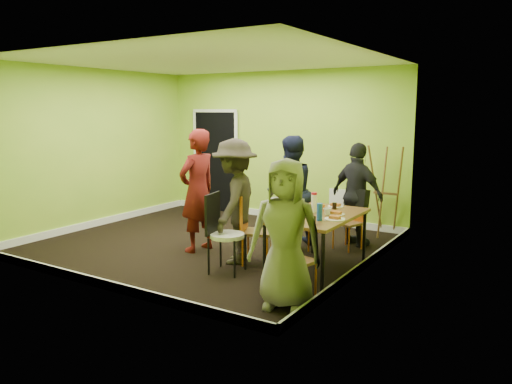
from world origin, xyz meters
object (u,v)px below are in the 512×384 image
chair_back_end (355,206)px  easel (385,191)px  chair_left_near (252,225)px  person_left_far (290,192)px  person_back_end (357,195)px  chair_bentwood (222,229)px  chair_left_far (290,217)px  thermos (314,204)px  chair_front_end (292,255)px  person_front_end (285,234)px  person_standing (198,191)px  dining_table (318,218)px  blue_bottle (320,212)px  person_left_near (235,201)px  orange_bottle (323,208)px

chair_back_end → easel: easel is taller
chair_left_near → person_left_far: (0.03, 1.04, 0.32)m
easel → person_back_end: bearing=-101.4°
chair_left_near → chair_bentwood: size_ratio=0.93×
chair_left_far → thermos: bearing=67.7°
chair_front_end → person_back_end: person_back_end is taller
chair_bentwood → person_front_end: 1.40m
thermos → easel: bearing=83.5°
chair_bentwood → person_back_end: 2.39m
chair_bentwood → person_standing: 1.13m
person_standing → chair_front_end: bearing=73.1°
dining_table → thermos: bearing=141.2°
chair_back_end → person_back_end: size_ratio=0.57×
chair_bentwood → chair_left_far: bearing=157.5°
person_back_end → person_standing: bearing=58.1°
blue_bottle → person_back_end: (-0.18, 1.78, -0.06)m
person_left_far → person_back_end: person_left_far is taller
easel → blue_bottle: 2.63m
chair_bentwood → blue_bottle: (1.20, 0.37, 0.29)m
blue_bottle → person_standing: bearing=173.2°
chair_left_near → thermos: 0.91m
chair_left_near → person_standing: person_standing is taller
chair_bentwood → person_left_far: size_ratio=0.60×
chair_left_far → chair_left_near: 0.86m
chair_left_far → person_left_near: (-0.37, -0.92, 0.35)m
chair_left_near → person_front_end: person_front_end is taller
chair_front_end → blue_bottle: bearing=104.3°
chair_left_far → orange_bottle: (0.71, -0.41, 0.29)m
chair_left_far → person_back_end: 1.12m
dining_table → chair_bentwood: chair_bentwood is taller
chair_front_end → chair_bentwood: (-1.20, 0.34, 0.07)m
person_left_near → person_back_end: size_ratio=1.07×
thermos → person_left_far: 1.09m
chair_front_end → blue_bottle: blue_bottle is taller
dining_table → person_front_end: 1.32m
chair_bentwood → orange_bottle: chair_bentwood is taller
chair_bentwood → person_left_near: bearing=-178.5°
easel → thermos: (-0.25, -2.22, 0.12)m
dining_table → chair_bentwood: 1.25m
thermos → person_back_end: person_back_end is taller
person_front_end → easel: bearing=76.9°
chair_left_near → chair_front_end: (1.07, -0.85, -0.04)m
person_left_far → person_back_end: (0.85, 0.60, -0.05)m
person_front_end → person_standing: bearing=136.1°
chair_left_near → easel: easel is taller
chair_front_end → person_standing: 2.33m
person_left_near → person_front_end: person_left_near is taller
person_left_near → blue_bottle: bearing=69.1°
chair_back_end → person_standing: person_standing is taller
chair_front_end → chair_bentwood: bearing=177.8°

